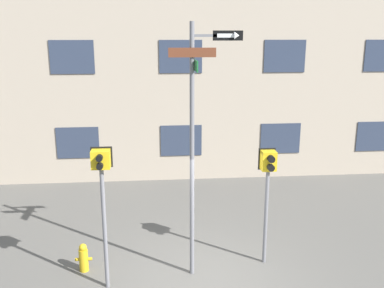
{
  "coord_description": "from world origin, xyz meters",
  "views": [
    {
      "loc": [
        -0.9,
        -7.65,
        4.87
      ],
      "look_at": [
        -0.18,
        0.35,
        2.8
      ],
      "focal_mm": 40.0,
      "sensor_mm": 36.0,
      "label": 1
    }
  ],
  "objects_px": {
    "street_sign_pole": "(196,133)",
    "pedestrian_signal_right": "(268,176)",
    "fire_hydrant": "(84,258)",
    "pedestrian_signal_left": "(102,181)"
  },
  "relations": [
    {
      "from": "fire_hydrant",
      "to": "pedestrian_signal_right",
      "type": "bearing_deg",
      "value": 0.03
    },
    {
      "from": "street_sign_pole",
      "to": "fire_hydrant",
      "type": "bearing_deg",
      "value": 172.64
    },
    {
      "from": "pedestrian_signal_left",
      "to": "pedestrian_signal_right",
      "type": "xyz_separation_m",
      "value": [
        3.34,
        0.65,
        -0.21
      ]
    },
    {
      "from": "street_sign_pole",
      "to": "pedestrian_signal_right",
      "type": "bearing_deg",
      "value": 11.11
    },
    {
      "from": "street_sign_pole",
      "to": "fire_hydrant",
      "type": "xyz_separation_m",
      "value": [
        -2.34,
        0.3,
        -2.73
      ]
    },
    {
      "from": "street_sign_pole",
      "to": "pedestrian_signal_left",
      "type": "height_order",
      "value": "street_sign_pole"
    },
    {
      "from": "pedestrian_signal_left",
      "to": "fire_hydrant",
      "type": "distance_m",
      "value": 2.1
    },
    {
      "from": "street_sign_pole",
      "to": "pedestrian_signal_left",
      "type": "bearing_deg",
      "value": -169.1
    },
    {
      "from": "street_sign_pole",
      "to": "fire_hydrant",
      "type": "relative_size",
      "value": 8.23
    },
    {
      "from": "street_sign_pole",
      "to": "fire_hydrant",
      "type": "distance_m",
      "value": 3.61
    }
  ]
}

